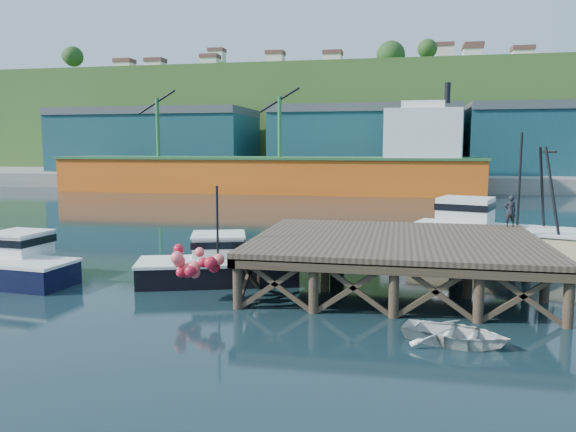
% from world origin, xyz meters
% --- Properties ---
extents(ground, '(300.00, 300.00, 0.00)m').
position_xyz_m(ground, '(0.00, 0.00, 0.00)').
color(ground, black).
rests_on(ground, ground).
extents(wharf, '(12.00, 10.00, 2.62)m').
position_xyz_m(wharf, '(5.50, -0.19, 1.94)').
color(wharf, brown).
rests_on(wharf, ground).
extents(far_quay, '(160.00, 40.00, 2.00)m').
position_xyz_m(far_quay, '(0.00, 70.00, 1.00)').
color(far_quay, gray).
rests_on(far_quay, ground).
extents(warehouse_left, '(32.00, 16.00, 9.00)m').
position_xyz_m(warehouse_left, '(-35.00, 65.00, 6.50)').
color(warehouse_left, '#17454C').
rests_on(warehouse_left, far_quay).
extents(warehouse_mid, '(28.00, 16.00, 9.00)m').
position_xyz_m(warehouse_mid, '(0.00, 65.00, 6.50)').
color(warehouse_mid, '#17454C').
rests_on(warehouse_mid, far_quay).
extents(warehouse_right, '(30.00, 16.00, 9.00)m').
position_xyz_m(warehouse_right, '(30.00, 65.00, 6.50)').
color(warehouse_right, '#17454C').
rests_on(warehouse_right, far_quay).
extents(cargo_ship, '(55.50, 10.00, 13.75)m').
position_xyz_m(cargo_ship, '(-8.46, 48.00, 3.31)').
color(cargo_ship, orange).
rests_on(cargo_ship, ground).
extents(hillside, '(220.00, 50.00, 22.00)m').
position_xyz_m(hillside, '(0.00, 100.00, 11.00)').
color(hillside, '#2D511E').
rests_on(hillside, ground).
extents(boat_navy, '(6.93, 3.95, 4.21)m').
position_xyz_m(boat_navy, '(-11.48, -2.78, 0.85)').
color(boat_navy, black).
rests_on(boat_navy, ground).
extents(boat_black, '(7.50, 6.21, 4.35)m').
position_xyz_m(boat_black, '(-2.26, -0.75, 0.80)').
color(boat_black, black).
rests_on(boat_black, ground).
extents(trawler, '(10.66, 6.55, 6.72)m').
position_xyz_m(trawler, '(11.08, 6.88, 1.39)').
color(trawler, beige).
rests_on(trawler, ground).
extents(dinghy, '(3.73, 3.12, 0.66)m').
position_xyz_m(dinghy, '(7.38, -7.03, 0.33)').
color(dinghy, silver).
rests_on(dinghy, ground).
extents(dockworker, '(0.59, 0.42, 1.52)m').
position_xyz_m(dockworker, '(10.90, 4.39, 2.88)').
color(dockworker, black).
rests_on(dockworker, wharf).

